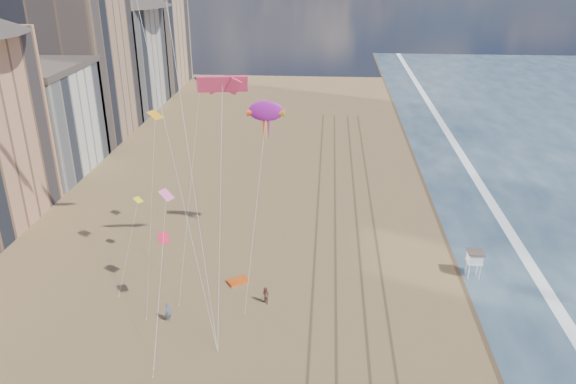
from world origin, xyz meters
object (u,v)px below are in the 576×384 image
object	(u,v)px
show_kite	(266,111)
kite_flyer_b	(266,296)
grounded_kite	(238,281)
kite_flyer_a	(168,312)
lifeguard_stand	(475,257)

from	to	relation	value
show_kite	kite_flyer_b	bearing A→B (deg)	-85.04
grounded_kite	show_kite	xyz separation A→B (m)	(2.39, 7.99, 16.54)
grounded_kite	kite_flyer_b	xyz separation A→B (m)	(3.41, -3.75, 0.81)
kite_flyer_a	grounded_kite	bearing A→B (deg)	28.41
kite_flyer_a	kite_flyer_b	world-z (taller)	kite_flyer_a
grounded_kite	show_kite	size ratio (longest dim) A/B	0.11
show_kite	kite_flyer_b	xyz separation A→B (m)	(1.02, -11.74, -15.73)
kite_flyer_a	kite_flyer_b	distance (m)	9.64
lifeguard_stand	kite_flyer_a	bearing A→B (deg)	-161.71
kite_flyer_a	kite_flyer_b	size ratio (longest dim) A/B	1.05
kite_flyer_a	lifeguard_stand	bearing A→B (deg)	-6.03
show_kite	lifeguard_stand	bearing A→B (deg)	-12.54
show_kite	grounded_kite	bearing A→B (deg)	-106.66
lifeguard_stand	kite_flyer_a	xyz separation A→B (m)	(-30.84, -10.19, -1.45)
lifeguard_stand	show_kite	size ratio (longest dim) A/B	0.15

